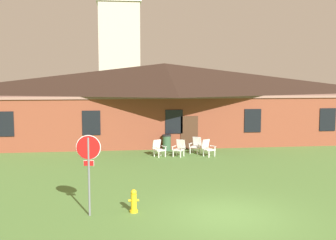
{
  "coord_description": "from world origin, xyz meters",
  "views": [
    {
      "loc": [
        -3.59,
        -12.7,
        4.52
      ],
      "look_at": [
        -0.97,
        7.92,
        2.36
      ],
      "focal_mm": 43.83,
      "sensor_mm": 36.0,
      "label": 1
    }
  ],
  "objects_px": {
    "lawn_chair_by_porch": "(158,148)",
    "fire_hydrant": "(134,201)",
    "stop_sign": "(89,159)",
    "lawn_chair_left_end": "(196,145)",
    "lawn_chair_middle": "(208,148)",
    "trash_bin": "(167,142)",
    "lawn_chair_near_door": "(179,148)"
  },
  "relations": [
    {
      "from": "lawn_chair_left_end",
      "to": "lawn_chair_middle",
      "type": "bearing_deg",
      "value": -65.17
    },
    {
      "from": "lawn_chair_by_porch",
      "to": "lawn_chair_near_door",
      "type": "relative_size",
      "value": 1.0
    },
    {
      "from": "lawn_chair_left_end",
      "to": "fire_hydrant",
      "type": "bearing_deg",
      "value": -111.83
    },
    {
      "from": "lawn_chair_left_end",
      "to": "trash_bin",
      "type": "bearing_deg",
      "value": 145.32
    },
    {
      "from": "stop_sign",
      "to": "lawn_chair_middle",
      "type": "height_order",
      "value": "stop_sign"
    },
    {
      "from": "lawn_chair_left_end",
      "to": "stop_sign",
      "type": "bearing_deg",
      "value": -118.01
    },
    {
      "from": "lawn_chair_left_end",
      "to": "lawn_chair_middle",
      "type": "distance_m",
      "value": 1.14
    },
    {
      "from": "stop_sign",
      "to": "lawn_chair_left_end",
      "type": "distance_m",
      "value": 12.06
    },
    {
      "from": "lawn_chair_near_door",
      "to": "lawn_chair_middle",
      "type": "bearing_deg",
      "value": -5.63
    },
    {
      "from": "lawn_chair_by_porch",
      "to": "trash_bin",
      "type": "height_order",
      "value": "trash_bin"
    },
    {
      "from": "lawn_chair_middle",
      "to": "trash_bin",
      "type": "bearing_deg",
      "value": 134.26
    },
    {
      "from": "fire_hydrant",
      "to": "trash_bin",
      "type": "distance_m",
      "value": 11.84
    },
    {
      "from": "fire_hydrant",
      "to": "lawn_chair_by_porch",
      "type": "bearing_deg",
      "value": 79.22
    },
    {
      "from": "lawn_chair_by_porch",
      "to": "fire_hydrant",
      "type": "distance_m",
      "value": 9.81
    },
    {
      "from": "lawn_chair_left_end",
      "to": "trash_bin",
      "type": "xyz_separation_m",
      "value": [
        -1.63,
        1.13,
        -0.0
      ]
    },
    {
      "from": "stop_sign",
      "to": "lawn_chair_by_porch",
      "type": "height_order",
      "value": "stop_sign"
    },
    {
      "from": "fire_hydrant",
      "to": "trash_bin",
      "type": "height_order",
      "value": "trash_bin"
    },
    {
      "from": "lawn_chair_near_door",
      "to": "fire_hydrant",
      "type": "height_order",
      "value": "lawn_chair_near_door"
    },
    {
      "from": "stop_sign",
      "to": "lawn_chair_middle",
      "type": "relative_size",
      "value": 2.79
    },
    {
      "from": "lawn_chair_by_porch",
      "to": "lawn_chair_middle",
      "type": "relative_size",
      "value": 1.0
    },
    {
      "from": "stop_sign",
      "to": "lawn_chair_near_door",
      "type": "height_order",
      "value": "stop_sign"
    },
    {
      "from": "trash_bin",
      "to": "fire_hydrant",
      "type": "bearing_deg",
      "value": -102.43
    },
    {
      "from": "stop_sign",
      "to": "lawn_chair_left_end",
      "type": "relative_size",
      "value": 2.79
    },
    {
      "from": "lawn_chair_near_door",
      "to": "trash_bin",
      "type": "xyz_separation_m",
      "value": [
        -0.5,
        2.01,
        -0.0
      ]
    },
    {
      "from": "stop_sign",
      "to": "lawn_chair_left_end",
      "type": "bearing_deg",
      "value": 61.99
    },
    {
      "from": "lawn_chair_by_porch",
      "to": "lawn_chair_left_end",
      "type": "distance_m",
      "value": 2.47
    },
    {
      "from": "lawn_chair_left_end",
      "to": "lawn_chair_middle",
      "type": "relative_size",
      "value": 1.0
    },
    {
      "from": "stop_sign",
      "to": "lawn_chair_left_end",
      "type": "xyz_separation_m",
      "value": [
        5.63,
        10.58,
        -1.4
      ]
    },
    {
      "from": "stop_sign",
      "to": "lawn_chair_middle",
      "type": "bearing_deg",
      "value": 57.37
    },
    {
      "from": "lawn_chair_middle",
      "to": "trash_bin",
      "type": "xyz_separation_m",
      "value": [
        -2.11,
        2.17,
        -0.0
      ]
    },
    {
      "from": "lawn_chair_by_porch",
      "to": "fire_hydrant",
      "type": "bearing_deg",
      "value": -100.78
    },
    {
      "from": "trash_bin",
      "to": "lawn_chair_near_door",
      "type": "bearing_deg",
      "value": -76.12
    }
  ]
}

